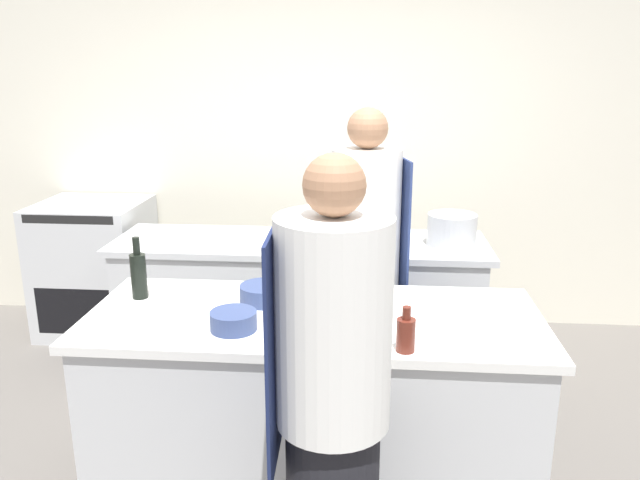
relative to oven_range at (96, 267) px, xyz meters
name	(u,v)px	position (x,y,z in m)	size (l,w,h in m)	color
wall_back	(340,142)	(1.82, 0.41, 0.91)	(8.00, 0.06, 2.80)	silver
prep_counter	(314,402)	(1.82, -1.72, -0.05)	(2.05, 0.84, 0.88)	silver
pass_counter	(300,305)	(1.62, -0.52, -0.05)	(2.38, 0.69, 0.88)	silver
oven_range	(96,267)	(0.00, 0.00, 0.00)	(0.76, 0.71, 0.99)	silver
chef_at_prep_near	(332,404)	(1.94, -2.42, 0.36)	(0.41, 0.39, 1.71)	black
chef_at_stove	(365,270)	(2.04, -1.07, 0.39)	(0.42, 0.40, 1.76)	black
bottle_olive_oil	(406,334)	(2.21, -2.06, 0.47)	(0.07, 0.07, 0.19)	#5B2319
bottle_vinegar	(381,300)	(2.12, -1.71, 0.46)	(0.07, 0.07, 0.18)	#B2A84C
bottle_wine	(342,322)	(1.96, -2.04, 0.50)	(0.08, 0.08, 0.27)	silver
bottle_cooking_oil	(139,274)	(0.96, -1.58, 0.51)	(0.07, 0.07, 0.30)	black
bottle_sauce	(381,273)	(2.12, -1.41, 0.49)	(0.09, 0.09, 0.25)	#2D5175
bowl_mixing_large	(233,321)	(1.49, -1.92, 0.43)	(0.20, 0.20, 0.08)	navy
bowl_prep_small	(264,293)	(1.57, -1.59, 0.43)	(0.23, 0.23, 0.08)	navy
bowl_ceramic_blue	(327,306)	(1.88, -1.70, 0.42)	(0.28, 0.28, 0.06)	tan
cup	(372,320)	(2.08, -1.88, 0.44)	(0.09, 0.09, 0.09)	white
stockpot	(452,230)	(2.57, -0.54, 0.49)	(0.30, 0.30, 0.20)	silver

